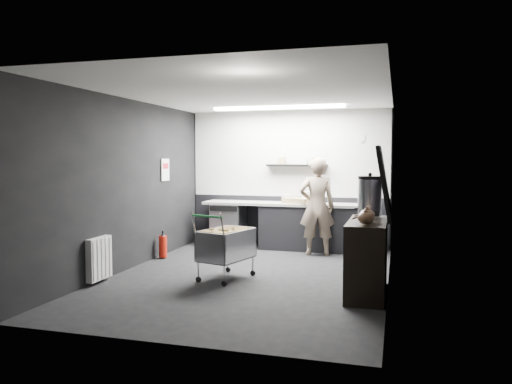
# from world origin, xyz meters

# --- Properties ---
(floor) EXTENTS (5.50, 5.50, 0.00)m
(floor) POSITION_xyz_m (0.00, 0.00, 0.00)
(floor) COLOR black
(floor) RESTS_ON ground
(ceiling) EXTENTS (5.50, 5.50, 0.00)m
(ceiling) POSITION_xyz_m (0.00, 0.00, 2.70)
(ceiling) COLOR white
(ceiling) RESTS_ON wall_back
(wall_back) EXTENTS (5.50, 0.00, 5.50)m
(wall_back) POSITION_xyz_m (0.00, 2.75, 1.35)
(wall_back) COLOR black
(wall_back) RESTS_ON floor
(wall_front) EXTENTS (5.50, 0.00, 5.50)m
(wall_front) POSITION_xyz_m (0.00, -2.75, 1.35)
(wall_front) COLOR black
(wall_front) RESTS_ON floor
(wall_left) EXTENTS (0.00, 5.50, 5.50)m
(wall_left) POSITION_xyz_m (-2.00, 0.00, 1.35)
(wall_left) COLOR black
(wall_left) RESTS_ON floor
(wall_right) EXTENTS (0.00, 5.50, 5.50)m
(wall_right) POSITION_xyz_m (2.00, 0.00, 1.35)
(wall_right) COLOR black
(wall_right) RESTS_ON floor
(kitchen_wall_panel) EXTENTS (3.95, 0.02, 1.70)m
(kitchen_wall_panel) POSITION_xyz_m (0.00, 2.73, 1.85)
(kitchen_wall_panel) COLOR silver
(kitchen_wall_panel) RESTS_ON wall_back
(dado_panel) EXTENTS (3.95, 0.02, 1.00)m
(dado_panel) POSITION_xyz_m (0.00, 2.73, 0.50)
(dado_panel) COLOR black
(dado_panel) RESTS_ON wall_back
(floating_shelf) EXTENTS (1.20, 0.22, 0.04)m
(floating_shelf) POSITION_xyz_m (0.20, 2.62, 1.62)
(floating_shelf) COLOR black
(floating_shelf) RESTS_ON wall_back
(wall_clock) EXTENTS (0.20, 0.03, 0.20)m
(wall_clock) POSITION_xyz_m (1.40, 2.72, 2.15)
(wall_clock) COLOR silver
(wall_clock) RESTS_ON wall_back
(poster) EXTENTS (0.02, 0.30, 0.40)m
(poster) POSITION_xyz_m (-1.98, 1.30, 1.55)
(poster) COLOR white
(poster) RESTS_ON wall_left
(poster_red_band) EXTENTS (0.02, 0.22, 0.10)m
(poster_red_band) POSITION_xyz_m (-1.98, 1.30, 1.62)
(poster_red_band) COLOR red
(poster_red_band) RESTS_ON poster
(radiator) EXTENTS (0.10, 0.50, 0.60)m
(radiator) POSITION_xyz_m (-1.94, -0.90, 0.35)
(radiator) COLOR silver
(radiator) RESTS_ON wall_left
(ceiling_strip) EXTENTS (2.40, 0.20, 0.04)m
(ceiling_strip) POSITION_xyz_m (0.00, 1.85, 2.67)
(ceiling_strip) COLOR white
(ceiling_strip) RESTS_ON ceiling
(prep_counter) EXTENTS (3.20, 0.61, 0.90)m
(prep_counter) POSITION_xyz_m (0.14, 2.42, 0.46)
(prep_counter) COLOR black
(prep_counter) RESTS_ON floor
(person) EXTENTS (0.74, 0.58, 1.78)m
(person) POSITION_xyz_m (0.70, 1.97, 0.89)
(person) COLOR #B9AA93
(person) RESTS_ON floor
(shopping_cart) EXTENTS (0.76, 1.03, 0.98)m
(shopping_cart) POSITION_xyz_m (-0.29, -0.18, 0.47)
(shopping_cart) COLOR silver
(shopping_cart) RESTS_ON floor
(sideboard) EXTENTS (0.55, 1.29, 1.93)m
(sideboard) POSITION_xyz_m (1.75, -0.44, 0.61)
(sideboard) COLOR black
(sideboard) RESTS_ON floor
(fire_extinguisher) EXTENTS (0.14, 0.14, 0.47)m
(fire_extinguisher) POSITION_xyz_m (-1.85, 0.91, 0.23)
(fire_extinguisher) COLOR red
(fire_extinguisher) RESTS_ON floor
(cardboard_box) EXTENTS (0.60, 0.53, 0.10)m
(cardboard_box) POSITION_xyz_m (0.28, 2.37, 0.95)
(cardboard_box) COLOR #93804E
(cardboard_box) RESTS_ON prep_counter
(pink_tub) EXTENTS (0.23, 0.23, 0.23)m
(pink_tub) POSITION_xyz_m (0.46, 2.42, 1.01)
(pink_tub) COLOR silver
(pink_tub) RESTS_ON prep_counter
(white_container) EXTENTS (0.22, 0.19, 0.17)m
(white_container) POSITION_xyz_m (0.08, 2.37, 0.98)
(white_container) COLOR silver
(white_container) RESTS_ON prep_counter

